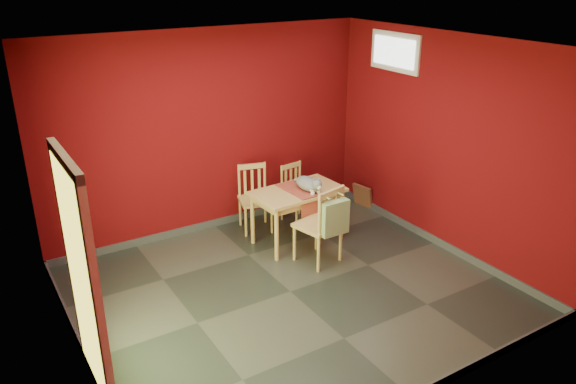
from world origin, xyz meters
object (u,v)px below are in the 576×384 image
chair_far_right (296,192)px  tote_bag (335,218)px  cat (308,181)px  picture_frame (363,196)px  dining_table (298,197)px  chair_far_left (255,197)px  chair_near (321,224)px

chair_far_right → tote_bag: bearing=-104.9°
cat → picture_frame: 1.56m
dining_table → cat: size_ratio=2.50×
picture_frame → chair_far_right: bearing=172.9°
chair_far_left → cat: cat is taller
chair_far_left → cat: 0.89m
dining_table → cat: bearing=-26.1°
cat → tote_bag: bearing=-97.2°
chair_far_right → cat: bearing=-110.4°
chair_near → picture_frame: chair_near is taller
chair_far_right → chair_far_left: bearing=173.3°
chair_near → chair_far_right: bearing=70.9°
chair_far_left → cat: (0.40, -0.69, 0.38)m
tote_bag → picture_frame: size_ratio=1.37×
chair_far_left → picture_frame: size_ratio=2.54×
chair_near → dining_table: bearing=83.8°
chair_far_right → tote_bag: (-0.38, -1.41, 0.26)m
dining_table → chair_near: bearing=-96.2°
cat → picture_frame: bearing=23.2°
picture_frame → cat: bearing=-160.1°
chair_near → tote_bag: chair_near is taller
cat → chair_near: bearing=-104.4°
dining_table → chair_near: (-0.07, -0.62, -0.12)m
chair_far_left → dining_table: bearing=-65.7°
chair_near → cat: size_ratio=2.10×
cat → dining_table: bearing=157.2°
chair_near → chair_far_left: bearing=99.9°
chair_far_left → chair_far_right: size_ratio=1.10×
picture_frame → dining_table: bearing=-163.6°
cat → picture_frame: cat is taller
chair_far_right → picture_frame: bearing=-7.1°
tote_bag → cat: size_ratio=1.02×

